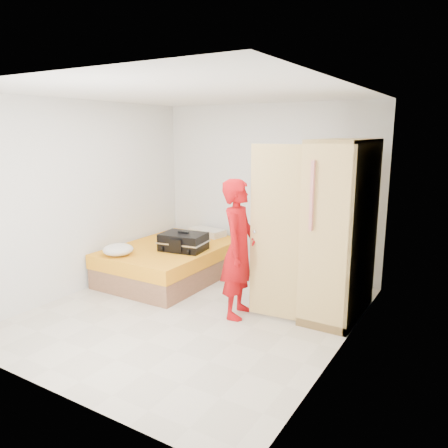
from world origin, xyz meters
The scene contains 7 objects.
room centered at (0.00, 0.00, 1.30)m, with size 4.00×4.02×2.60m.
bed centered at (-1.05, 0.90, 0.25)m, with size 1.42×2.02×0.50m.
wardrobe centered at (1.45, 0.85, 1.00)m, with size 1.17×1.23×2.10m.
person centered at (0.49, 0.23, 0.83)m, with size 0.60×0.40×1.66m, color red.
suitcase centered at (-0.75, 0.81, 0.62)m, with size 0.70×0.56×0.28m.
round_cushion centered at (-1.36, 0.12, 0.58)m, with size 0.42×0.42×0.16m, color white.
pillow centered at (-0.95, 1.75, 0.55)m, with size 0.60×0.30×0.11m, color white.
Camera 1 is at (2.92, -4.11, 2.19)m, focal length 35.00 mm.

